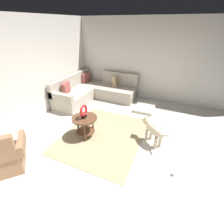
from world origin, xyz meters
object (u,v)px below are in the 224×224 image
dog_bed_mat (145,108)px  dog_toy_rope (159,128)px  sectional_couch (94,91)px  armchair (3,157)px  dog_toy_ball (173,174)px  dog (153,130)px  torus_sculpture (84,111)px  side_table (85,122)px

dog_bed_mat → dog_toy_rope: bearing=-147.7°
sectional_couch → dog_bed_mat: (-0.01, -1.93, -0.25)m
armchair → dog_toy_ball: size_ratio=14.08×
sectional_couch → armchair: (-3.54, -0.08, 0.03)m
dog_bed_mat → dog: (-1.62, -0.54, 0.33)m
sectional_couch → torus_sculpture: 2.27m
dog_bed_mat → dog_toy_ball: dog_bed_mat is taller
dog → sectional_couch: bearing=94.6°
sectional_couch → side_table: size_ratio=3.75×
side_table → dog_bed_mat: 2.29m
sectional_couch → dog_toy_rope: size_ratio=11.84×
torus_sculpture → dog_toy_rope: 2.06m
sectional_couch → dog_toy_rope: (-0.97, -2.54, -0.27)m
armchair → dog: 3.06m
dog → dog_toy_ball: size_ratio=9.92×
sectional_couch → torus_sculpture: (-2.03, -0.92, 0.42)m
torus_sculpture → dog_bed_mat: torus_sculpture is taller
armchair → torus_sculpture: 1.76m
side_table → dog_toy_ball: 2.19m
dog → dog_toy_rope: 0.75m
torus_sculpture → side_table: bearing=91.8°
side_table → dog_toy_rope: (1.07, -1.62, -0.39)m
armchair → torus_sculpture: size_ratio=3.05×
torus_sculpture → dog: size_ratio=0.47×
dog_toy_rope → armchair: bearing=136.3°
sectional_couch → side_table: sectional_couch is taller
sectional_couch → side_table: bearing=-155.8°
armchair → side_table: bearing=14.2°
torus_sculpture → dog_toy_ball: size_ratio=4.62×
dog_toy_ball → dog_toy_rope: 1.51m
sectional_couch → dog: (-1.63, -2.47, 0.09)m
torus_sculpture → sectional_couch: bearing=24.2°
dog_bed_mat → dog_toy_rope: size_ratio=4.21×
side_table → dog_toy_ball: side_table is taller
dog_bed_mat → dog: 1.74m
dog_toy_ball → dog_toy_rope: bearing=19.4°
torus_sculpture → dog_toy_rope: size_ratio=1.72×
armchair → dog_toy_ball: 3.18m
armchair → torus_sculpture: (1.51, -0.83, 0.39)m
armchair → dog_toy_rope: (2.57, -2.45, -0.30)m
dog_bed_mat → dog_toy_ball: 2.63m
side_table → dog_toy_rope: size_ratio=3.16×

